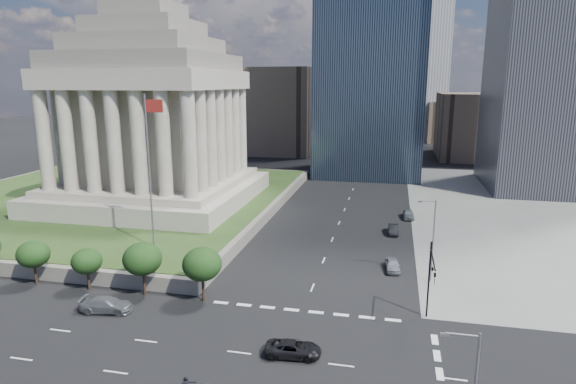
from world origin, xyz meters
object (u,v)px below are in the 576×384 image
(war_memorial, at_px, (150,93))
(parked_sedan_near, at_px, (392,265))
(traffic_signal_ne, at_px, (431,275))
(suv_grey, at_px, (106,305))
(street_lamp_north, at_px, (432,236))
(flagpole, at_px, (150,164))
(parked_sedan_mid, at_px, (393,230))
(pickup_truck, at_px, (293,349))
(parked_sedan_far, at_px, (408,214))

(war_memorial, distance_m, parked_sedan_near, 51.97)
(traffic_signal_ne, relative_size, suv_grey, 1.49)
(street_lamp_north, bearing_deg, flagpole, -178.37)
(street_lamp_north, bearing_deg, traffic_signal_ne, -94.19)
(war_memorial, height_order, flagpole, war_memorial)
(parked_sedan_near, relative_size, parked_sedan_mid, 0.99)
(war_memorial, xyz_separation_m, flagpole, (12.17, -24.00, -8.29))
(flagpole, xyz_separation_m, pickup_truck, (22.59, -18.48, -12.43))
(parked_sedan_near, distance_m, parked_sedan_far, 25.13)
(parked_sedan_near, xyz_separation_m, parked_sedan_mid, (0.00, 15.38, -0.02))
(war_memorial, relative_size, street_lamp_north, 3.90)
(war_memorial, xyz_separation_m, parked_sedan_far, (45.50, 4.40, -20.62))
(pickup_truck, height_order, suv_grey, suv_grey)
(traffic_signal_ne, xyz_separation_m, parked_sedan_far, (-1.00, 38.71, -4.47))
(traffic_signal_ne, height_order, pickup_truck, traffic_signal_ne)
(parked_sedan_mid, height_order, parked_sedan_far, parked_sedan_far)
(flagpole, xyz_separation_m, suv_grey, (1.99, -14.53, -12.34))
(flagpole, height_order, traffic_signal_ne, flagpole)
(pickup_truck, bearing_deg, street_lamp_north, -38.77)
(war_memorial, xyz_separation_m, parked_sedan_near, (43.00, -20.60, -20.67))
(street_lamp_north, distance_m, pickup_truck, 23.71)
(parked_sedan_far, bearing_deg, war_memorial, -177.04)
(parked_sedan_mid, bearing_deg, suv_grey, -132.64)
(parked_sedan_near, xyz_separation_m, parked_sedan_far, (2.50, 25.01, 0.05))
(suv_grey, bearing_deg, parked_sedan_far, -44.12)
(traffic_signal_ne, xyz_separation_m, parked_sedan_mid, (-3.50, 29.09, -4.54))
(street_lamp_north, distance_m, parked_sedan_far, 27.90)
(parked_sedan_far, bearing_deg, traffic_signal_ne, -91.09)
(parked_sedan_mid, bearing_deg, pickup_truck, -104.21)
(war_memorial, height_order, parked_sedan_mid, war_memorial)
(street_lamp_north, bearing_deg, war_memorial, 154.08)
(traffic_signal_ne, relative_size, street_lamp_north, 0.80)
(pickup_truck, xyz_separation_m, parked_sedan_mid, (8.24, 37.26, 0.03))
(flagpole, height_order, parked_sedan_far, flagpole)
(war_memorial, distance_m, street_lamp_north, 54.92)
(suv_grey, xyz_separation_m, parked_sedan_near, (28.84, 17.92, -0.05))
(war_memorial, relative_size, parked_sedan_near, 9.13)
(suv_grey, bearing_deg, traffic_signal_ne, -90.55)
(parked_sedan_mid, distance_m, parked_sedan_far, 9.94)
(flagpole, height_order, suv_grey, flagpole)
(suv_grey, distance_m, parked_sedan_near, 33.96)
(pickup_truck, relative_size, parked_sedan_mid, 1.13)
(parked_sedan_near, bearing_deg, war_memorial, 148.84)
(flagpole, bearing_deg, pickup_truck, -39.28)
(traffic_signal_ne, height_order, parked_sedan_mid, traffic_signal_ne)
(street_lamp_north, distance_m, suv_grey, 36.95)
(parked_sedan_far, bearing_deg, pickup_truck, -105.47)
(suv_grey, xyz_separation_m, parked_sedan_mid, (28.84, 33.31, -0.07))
(suv_grey, height_order, parked_sedan_mid, suv_grey)
(traffic_signal_ne, relative_size, parked_sedan_near, 1.87)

